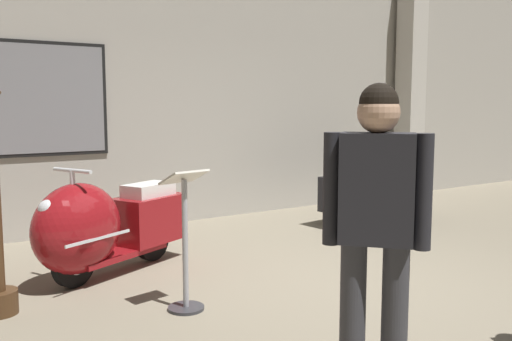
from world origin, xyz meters
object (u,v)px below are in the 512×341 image
scooter_0 (102,227)px  visitor_0 (376,217)px  info_stanchion (185,252)px  scooter_1 (377,187)px

scooter_0 → visitor_0: 2.93m
info_stanchion → scooter_0: bearing=103.3°
scooter_0 → info_stanchion: (0.27, -1.16, -0.02)m
scooter_0 → scooter_1: scooter_0 is taller
visitor_0 → info_stanchion: visitor_0 is taller
visitor_0 → scooter_0: bearing=59.0°
visitor_0 → info_stanchion: size_ratio=1.54×
scooter_1 → visitor_0: visitor_0 is taller
scooter_0 → scooter_1: bearing=162.1°
scooter_0 → info_stanchion: bearing=78.5°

